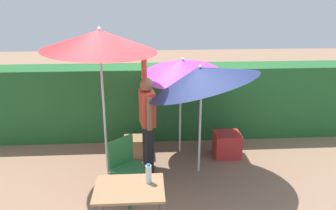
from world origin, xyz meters
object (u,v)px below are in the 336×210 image
umbrella_yellow (182,67)px  person_vendor (147,118)px  crate_cardboard (137,146)px  bottle_water (149,174)px  umbrella_rainbow (201,77)px  cooler_box (227,144)px  chair_plastic (127,165)px  umbrella_orange (100,41)px  folding_table (129,195)px

umbrella_yellow → person_vendor: bearing=-134.6°
crate_cardboard → bottle_water: bearing=-84.6°
umbrella_rainbow → bottle_water: 1.89m
umbrella_rainbow → cooler_box: 1.65m
chair_plastic → crate_cardboard: (0.10, 1.31, -0.34)m
umbrella_orange → folding_table: (0.45, -1.68, -1.53)m
umbrella_rainbow → cooler_box: umbrella_rainbow is taller
umbrella_yellow → chair_plastic: (-0.92, -1.40, -1.11)m
umbrella_yellow → cooler_box: size_ratio=4.04×
umbrella_rainbow → umbrella_yellow: umbrella_rainbow is taller
umbrella_rainbow → bottle_water: (-0.82, -1.52, -0.76)m
umbrella_rainbow → person_vendor: (-0.83, 0.15, -0.71)m
umbrella_orange → cooler_box: size_ratio=5.13×
bottle_water → chair_plastic: bearing=109.2°
umbrella_rainbow → umbrella_orange: bearing=177.7°
cooler_box → crate_cardboard: bearing=175.6°
umbrella_yellow → person_vendor: size_ratio=1.00×
umbrella_yellow → crate_cardboard: size_ratio=4.03×
person_vendor → folding_table: 1.81m
umbrella_orange → umbrella_rainbow: bearing=-2.3°
chair_plastic → bottle_water: bearing=-70.8°
umbrella_rainbow → chair_plastic: (-1.14, -0.63, -1.13)m
umbrella_rainbow → umbrella_orange: size_ratio=0.89×
umbrella_orange → person_vendor: (0.67, 0.09, -1.26)m
cooler_box → folding_table: size_ratio=0.58×
person_vendor → folding_table: person_vendor is taller
bottle_water → umbrella_orange: bearing=113.1°
umbrella_orange → umbrella_yellow: umbrella_orange is taller
bottle_water → umbrella_rainbow: bearing=61.6°
umbrella_rainbow → umbrella_orange: 1.60m
umbrella_rainbow → crate_cardboard: 1.92m
person_vendor → chair_plastic: bearing=-111.6°
cooler_box → bottle_water: size_ratio=1.95×
crate_cardboard → umbrella_yellow: bearing=6.5°
person_vendor → cooler_box: (1.44, 0.40, -0.71)m
umbrella_orange → chair_plastic: umbrella_orange is taller
cooler_box → folding_table: (-1.66, -2.18, 0.45)m
umbrella_yellow → crate_cardboard: umbrella_yellow is taller
umbrella_yellow → bottle_water: bearing=-104.9°
umbrella_orange → cooler_box: bearing=13.2°
umbrella_rainbow → folding_table: size_ratio=2.67×
crate_cardboard → chair_plastic: bearing=-94.5°
crate_cardboard → bottle_water: (0.21, -2.21, 0.71)m
umbrella_orange → umbrella_yellow: 1.58m
umbrella_rainbow → umbrella_yellow: bearing=105.2°
chair_plastic → crate_cardboard: chair_plastic is taller
person_vendor → chair_plastic: (-0.31, -0.78, -0.42)m
person_vendor → bottle_water: 1.68m
person_vendor → folding_table: (-0.22, -1.77, -0.26)m
person_vendor → cooler_box: 1.66m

